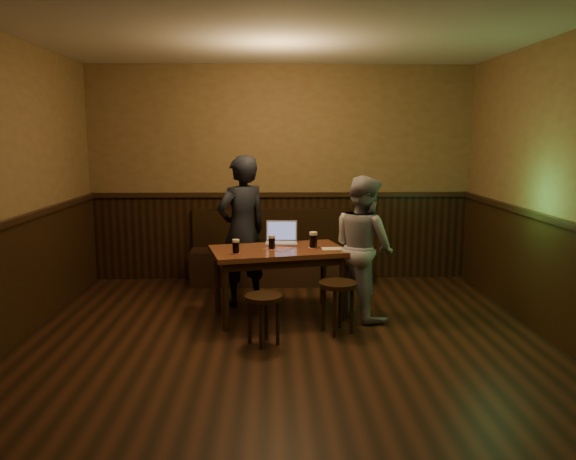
# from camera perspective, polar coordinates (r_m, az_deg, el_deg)

# --- Properties ---
(room) EXTENTS (5.04, 6.04, 2.84)m
(room) POSITION_cam_1_polar(r_m,az_deg,el_deg) (4.67, -0.17, 1.03)
(room) COLOR black
(room) RESTS_ON ground
(bench) EXTENTS (2.20, 0.50, 0.95)m
(bench) POSITION_cam_1_polar(r_m,az_deg,el_deg) (7.31, -1.13, -2.96)
(bench) COLOR black
(bench) RESTS_ON ground
(pub_table) EXTENTS (1.50, 1.07, 0.73)m
(pub_table) POSITION_cam_1_polar(r_m,az_deg,el_deg) (5.87, -1.01, -2.84)
(pub_table) COLOR brown
(pub_table) RESTS_ON ground
(stool_left) EXTENTS (0.40, 0.40, 0.46)m
(stool_left) POSITION_cam_1_polar(r_m,az_deg,el_deg) (5.15, -2.50, -7.63)
(stool_left) COLOR black
(stool_left) RESTS_ON ground
(stool_right) EXTENTS (0.47, 0.47, 0.50)m
(stool_right) POSITION_cam_1_polar(r_m,az_deg,el_deg) (5.47, 5.08, -6.32)
(stool_right) COLOR black
(stool_right) RESTS_ON ground
(pint_left) EXTENTS (0.09, 0.09, 0.15)m
(pint_left) POSITION_cam_1_polar(r_m,az_deg,el_deg) (5.62, -5.32, -1.67)
(pint_left) COLOR #AB1521
(pint_left) RESTS_ON pub_table
(pint_mid) EXTENTS (0.09, 0.09, 0.15)m
(pint_mid) POSITION_cam_1_polar(r_m,az_deg,el_deg) (5.83, -1.66, -1.24)
(pint_mid) COLOR #AB1521
(pint_mid) RESTS_ON pub_table
(pint_right) EXTENTS (0.11, 0.11, 0.17)m
(pint_right) POSITION_cam_1_polar(r_m,az_deg,el_deg) (5.89, 2.59, -1.00)
(pint_right) COLOR #AB1521
(pint_right) RESTS_ON pub_table
(laptop) EXTENTS (0.35, 0.29, 0.24)m
(laptop) POSITION_cam_1_polar(r_m,az_deg,el_deg) (6.14, -0.67, -0.78)
(laptop) COLOR silver
(laptop) RESTS_ON pub_table
(menu) EXTENTS (0.23, 0.16, 0.00)m
(menu) POSITION_cam_1_polar(r_m,az_deg,el_deg) (5.86, 4.52, -1.89)
(menu) COLOR silver
(menu) RESTS_ON pub_table
(person_suit) EXTENTS (0.74, 0.68, 1.69)m
(person_suit) POSITION_cam_1_polar(r_m,az_deg,el_deg) (6.28, -4.70, -0.10)
(person_suit) COLOR black
(person_suit) RESTS_ON ground
(person_grey) EXTENTS (0.84, 0.91, 1.49)m
(person_grey) POSITION_cam_1_polar(r_m,az_deg,el_deg) (5.90, 7.66, -1.74)
(person_grey) COLOR #929398
(person_grey) RESTS_ON ground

